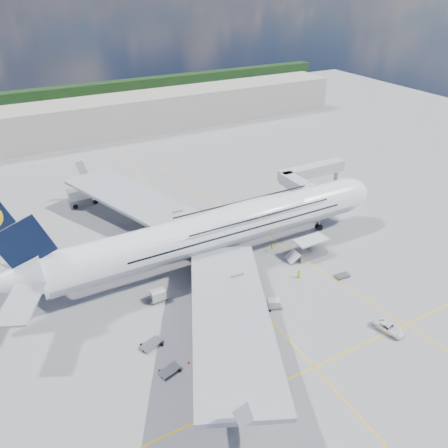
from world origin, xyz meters
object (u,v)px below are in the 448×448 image
crew_tug (250,336)px  cone_wing_right_outer (189,362)px  cone_wing_right_inner (215,313)px  dolly_nose_near (274,304)px  crew_nose (316,235)px  airliner (217,230)px  cone_tail (7,299)px  dolly_back (158,295)px  cone_wing_left_inner (148,250)px  service_van (389,328)px  catering_truck_outer (83,197)px  catering_truck_inner (177,228)px  crew_loader (272,248)px  baggage_tug (253,326)px  crew_wing (204,341)px  dolly_row_b (169,370)px  dolly_nose_far (342,275)px  dolly_row_a (151,344)px  cargo_loader (309,250)px  jet_bridge (308,178)px  dolly_row_c (251,311)px  cone_nose (337,206)px  cone_wing_left_outer (144,226)px

crew_tug → cone_wing_right_outer: bearing=-169.7°
cone_wing_right_inner → crew_tug: bearing=-76.2°
dolly_nose_near → crew_nose: (20.20, 14.29, -0.13)m
airliner → cone_tail: bearing=170.5°
dolly_back → cone_wing_left_inner: (3.63, 15.29, -0.83)m
service_van → catering_truck_outer: bearing=102.7°
cone_wing_right_outer → catering_truck_inner: bearing=69.6°
crew_tug → cone_wing_left_inner: (-5.18, 30.80, -0.72)m
crew_nose → dolly_back: bearing=135.2°
crew_loader → cone_wing_right_outer: (-26.51, -18.56, -0.62)m
baggage_tug → service_van: 20.98m
crew_wing → cone_wing_left_inner: 28.36m
catering_truck_inner → service_van: 45.23m
dolly_back → cone_wing_left_inner: bearing=76.0°
catering_truck_outer → cone_wing_right_outer: catering_truck_outer is taller
service_van → cone_wing_left_inner: bearing=109.7°
dolly_row_b → dolly_nose_far: dolly_row_b is taller
crew_wing → cone_wing_right_outer: crew_wing is taller
dolly_nose_far → cone_wing_right_outer: 33.60m
baggage_tug → catering_truck_outer: bearing=102.3°
dolly_row_b → dolly_nose_far: bearing=-7.5°
crew_tug → dolly_row_a: bearing=168.5°
cargo_loader → catering_truck_outer: catering_truck_outer is taller
jet_bridge → cone_wing_right_inner: bearing=-146.5°
catering_truck_outer → crew_nose: 55.09m
dolly_row_c → cone_nose: 44.31m
dolly_row_b → cone_wing_right_outer: cone_wing_right_outer is taller
crew_nose → dolly_row_c: bearing=159.7°
service_van → crew_loader: bearing=84.1°
dolly_nose_far → catering_truck_outer: (-35.03, 51.67, 1.67)m
dolly_back → crew_loader: size_ratio=1.90×
dolly_row_b → dolly_nose_near: dolly_nose_near is taller
crew_nose → cone_tail: size_ratio=2.55×
dolly_back → cone_wing_left_outer: dolly_back is taller
dolly_row_b → cone_wing_left_outer: 41.23m
dolly_row_c → dolly_back: bearing=134.7°
jet_bridge → dolly_row_a: jet_bridge is taller
service_van → dolly_nose_near: bearing=121.3°
crew_nose → crew_tug: size_ratio=0.76×
dolly_row_c → catering_truck_outer: catering_truck_outer is taller
crew_tug → catering_truck_inner: bearing=99.2°
dolly_row_c → cone_wing_left_inner: bearing=104.2°
dolly_row_a → cone_wing_right_inner: cone_wing_right_inner is taller
dolly_row_a → dolly_row_b: 5.86m
catering_truck_inner → cone_tail: catering_truck_inner is taller
jet_bridge → dolly_row_c: (-32.06, -27.50, -5.85)m
crew_nose → catering_truck_outer: bearing=85.4°
airliner → crew_nose: bearing=-6.5°
dolly_nose_far → cone_wing_right_outer: bearing=-166.7°
cargo_loader → cone_wing_right_inner: size_ratio=15.46×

